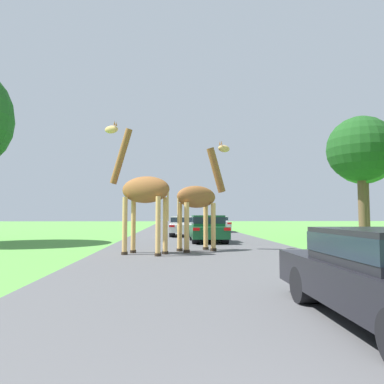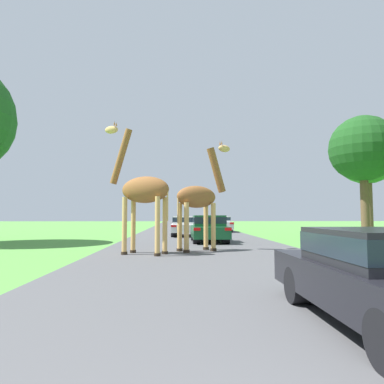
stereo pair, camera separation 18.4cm
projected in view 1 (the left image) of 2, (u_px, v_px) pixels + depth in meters
name	position (u px, v px, depth m)	size (l,w,h in m)	color
road	(187.00, 231.00, 30.07)	(8.36, 120.00, 0.00)	#4C4C4F
giraffe_near_road	(200.00, 199.00, 13.72)	(2.43, 1.52, 4.54)	tan
giraffe_companion	(143.00, 192.00, 12.54)	(2.69, 1.47, 5.02)	tan
car_queue_right	(183.00, 225.00, 23.48)	(1.92, 4.05, 1.35)	silver
car_queue_left	(208.00, 228.00, 18.21)	(1.82, 3.96, 1.41)	#144C28
car_far_ahead	(217.00, 223.00, 29.54)	(1.89, 4.31, 1.33)	silver
tree_centre_back	(363.00, 154.00, 24.89)	(4.54, 4.54, 8.22)	brown
tree_mid_field	(361.00, 150.00, 18.95)	(3.62, 3.62, 6.90)	brown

